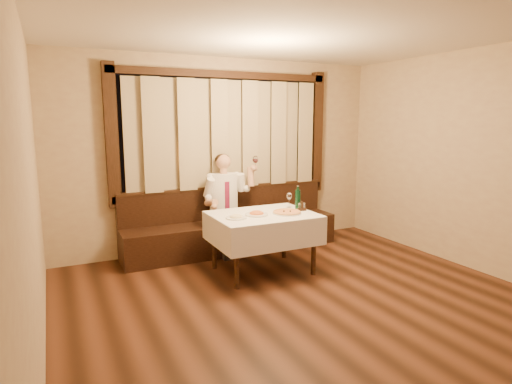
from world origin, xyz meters
name	(u,v)px	position (x,y,z in m)	size (l,w,h in m)	color
room	(294,159)	(0.00, 0.97, 1.50)	(5.01, 6.01, 2.81)	black
banquette	(232,229)	(0.00, 2.72, 0.31)	(3.20, 0.61, 0.94)	black
dining_table	(263,222)	(0.00, 1.70, 0.65)	(1.27, 0.97, 0.76)	black
pizza	(287,212)	(0.28, 1.58, 0.77)	(0.36, 0.36, 0.04)	white
pasta_red	(257,212)	(-0.11, 1.66, 0.80)	(0.29, 0.29, 0.10)	white
pasta_cream	(236,215)	(-0.40, 1.61, 0.79)	(0.25, 0.25, 0.09)	white
green_bottle	(298,199)	(0.52, 1.73, 0.89)	(0.07, 0.07, 0.32)	#12552F
table_wine_glass	(289,197)	(0.48, 1.88, 0.90)	(0.08, 0.08, 0.20)	white
cruet_caddy	(302,207)	(0.53, 1.64, 0.80)	(0.11, 0.06, 0.12)	black
seated_man	(226,196)	(-0.12, 2.63, 0.83)	(0.79, 0.59, 1.43)	black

